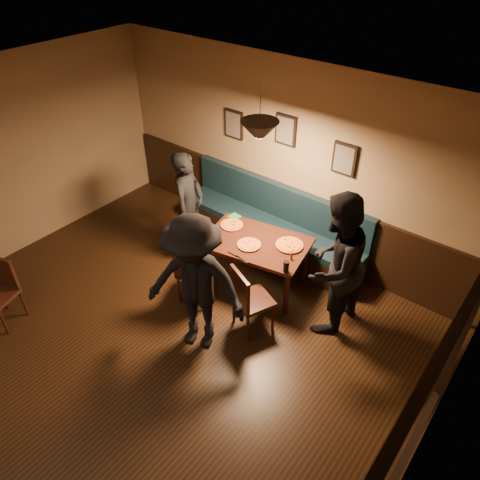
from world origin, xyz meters
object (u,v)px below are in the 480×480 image
(chair_near_left, at_px, (197,268))
(diner_left, at_px, (189,207))
(booth_bench, at_px, (270,222))
(diner_front, at_px, (195,285))
(tabasco_bottle, at_px, (292,256))
(dining_table, at_px, (256,263))
(chair_near_right, at_px, (254,299))
(diner_right, at_px, (334,265))
(soda_glass, at_px, (286,267))

(chair_near_left, distance_m, diner_left, 1.02)
(booth_bench, distance_m, diner_front, 2.09)
(booth_bench, relative_size, tabasco_bottle, 24.19)
(diner_front, bearing_deg, dining_table, 73.49)
(dining_table, height_order, diner_front, diner_front)
(chair_near_right, bearing_deg, diner_left, -177.59)
(booth_bench, xyz_separation_m, tabasco_bottle, (0.87, -0.78, 0.28))
(diner_left, bearing_deg, diner_right, -108.06)
(booth_bench, xyz_separation_m, chair_near_right, (0.77, -1.43, -0.03))
(dining_table, xyz_separation_m, diner_left, (-1.16, -0.06, 0.47))
(dining_table, relative_size, diner_right, 0.72)
(booth_bench, height_order, diner_front, diner_front)
(dining_table, xyz_separation_m, chair_near_left, (-0.44, -0.70, 0.13))
(booth_bench, bearing_deg, soda_glass, -47.20)
(dining_table, bearing_deg, chair_near_left, -133.73)
(diner_left, height_order, diner_right, diner_right)
(chair_near_left, distance_m, chair_near_right, 0.91)
(diner_right, bearing_deg, chair_near_left, -63.33)
(chair_near_left, distance_m, soda_glass, 1.21)
(chair_near_right, distance_m, diner_front, 0.82)
(chair_near_left, xyz_separation_m, diner_front, (0.53, -0.56, 0.41))
(diner_left, xyz_separation_m, soda_glass, (1.80, -0.21, -0.03))
(diner_left, distance_m, soda_glass, 1.81)
(booth_bench, xyz_separation_m, diner_left, (-0.85, -0.81, 0.33))
(dining_table, xyz_separation_m, tabasco_bottle, (0.57, -0.03, 0.42))
(diner_right, bearing_deg, diner_left, -85.46)
(diner_front, bearing_deg, chair_near_right, 37.11)
(dining_table, xyz_separation_m, soda_glass, (0.64, -0.26, 0.44))
(chair_near_right, bearing_deg, dining_table, 147.81)
(dining_table, bearing_deg, diner_front, -97.28)
(chair_near_right, xyz_separation_m, diner_right, (0.68, 0.63, 0.46))
(chair_near_left, relative_size, diner_right, 0.53)
(diner_left, distance_m, diner_right, 2.31)
(dining_table, distance_m, soda_glass, 0.82)
(chair_near_left, xyz_separation_m, chair_near_right, (0.91, 0.03, -0.02))
(diner_front, xyz_separation_m, soda_glass, (0.55, 1.00, -0.10))
(booth_bench, bearing_deg, diner_front, -78.95)
(dining_table, relative_size, diner_front, 0.75)
(dining_table, distance_m, tabasco_bottle, 0.71)
(booth_bench, bearing_deg, diner_right, -28.61)
(diner_front, bearing_deg, booth_bench, 80.46)
(dining_table, bearing_deg, booth_bench, 100.60)
(diner_left, xyz_separation_m, diner_front, (1.25, -1.21, 0.07))
(soda_glass, bearing_deg, dining_table, 157.49)
(booth_bench, relative_size, diner_left, 1.80)
(booth_bench, bearing_deg, chair_near_right, -61.68)
(chair_near_right, height_order, diner_right, diner_right)
(diner_right, relative_size, diner_front, 1.04)
(chair_near_left, height_order, diner_right, diner_right)
(chair_near_right, xyz_separation_m, tabasco_bottle, (0.10, 0.64, 0.31))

